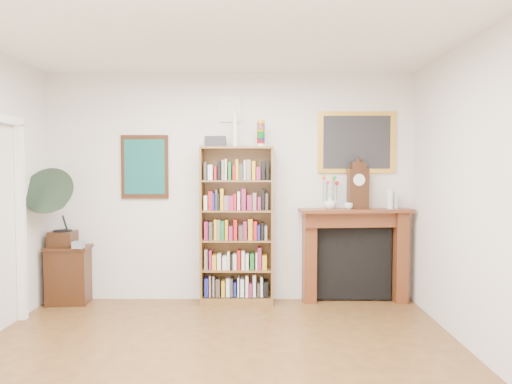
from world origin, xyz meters
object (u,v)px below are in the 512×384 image
(teacup, at_px, (349,206))
(fireplace, at_px, (354,247))
(mantel_clock, at_px, (358,186))
(bottle_right, at_px, (395,200))
(bookshelf, at_px, (237,216))
(cd_stack, at_px, (78,245))
(side_cabinet, at_px, (69,275))
(flower_vase, at_px, (330,203))
(bottle_left, at_px, (390,199))
(gramophone, at_px, (57,203))

(teacup, bearing_deg, fireplace, 44.73)
(mantel_clock, height_order, bottle_right, mantel_clock)
(bookshelf, relative_size, teacup, 22.15)
(cd_stack, bearing_deg, bookshelf, 5.13)
(bottle_right, bearing_deg, fireplace, 177.13)
(side_cabinet, xyz_separation_m, flower_vase, (3.15, 0.04, 0.87))
(side_cabinet, relative_size, mantel_clock, 1.25)
(flower_vase, distance_m, teacup, 0.22)
(mantel_clock, xyz_separation_m, bottle_right, (0.45, -0.01, -0.17))
(fireplace, relative_size, teacup, 14.03)
(bookshelf, xyz_separation_m, fireplace, (1.43, 0.08, -0.38))
(bookshelf, height_order, flower_vase, bookshelf)
(bottle_left, bearing_deg, fireplace, 169.31)
(bookshelf, bearing_deg, cd_stack, -173.99)
(bookshelf, relative_size, cd_stack, 18.14)
(bookshelf, distance_m, bottle_left, 1.85)
(bottle_right, bearing_deg, flower_vase, -177.22)
(side_cabinet, relative_size, flower_vase, 4.67)
(side_cabinet, xyz_separation_m, gramophone, (-0.08, -0.11, 0.88))
(side_cabinet, height_order, cd_stack, cd_stack)
(bookshelf, xyz_separation_m, bottle_right, (1.91, 0.05, 0.19))
(teacup, bearing_deg, bottle_right, 6.60)
(bottle_right, bearing_deg, mantel_clock, 179.04)
(side_cabinet, distance_m, mantel_clock, 3.66)
(gramophone, relative_size, flower_vase, 6.31)
(bookshelf, xyz_separation_m, side_cabinet, (-2.04, -0.03, -0.71))
(cd_stack, distance_m, mantel_clock, 3.40)
(gramophone, bearing_deg, bottle_right, 2.10)
(bottle_left, bearing_deg, flower_vase, 178.87)
(bottle_left, bearing_deg, bottle_right, 35.15)
(cd_stack, bearing_deg, teacup, 2.72)
(bookshelf, relative_size, mantel_clock, 3.90)
(mantel_clock, distance_m, teacup, 0.27)
(teacup, bearing_deg, cd_stack, -177.28)
(bookshelf, bearing_deg, fireplace, 3.91)
(gramophone, bearing_deg, bookshelf, 3.22)
(side_cabinet, bearing_deg, fireplace, -2.32)
(teacup, relative_size, bottle_left, 0.41)
(side_cabinet, distance_m, bottle_right, 4.05)
(cd_stack, relative_size, flower_vase, 0.80)
(gramophone, relative_size, mantel_clock, 1.69)
(mantel_clock, bearing_deg, bookshelf, 175.08)
(gramophone, relative_size, teacup, 9.58)
(bookshelf, relative_size, side_cabinet, 3.13)
(cd_stack, xyz_separation_m, teacup, (3.20, 0.15, 0.45))
(gramophone, xyz_separation_m, teacup, (3.45, 0.13, -0.04))
(mantel_clock, relative_size, teacup, 5.68)
(cd_stack, height_order, teacup, teacup)
(gramophone, relative_size, cd_stack, 7.85)
(gramophone, distance_m, bottle_left, 3.96)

